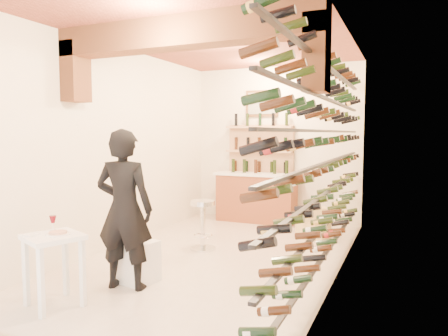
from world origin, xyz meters
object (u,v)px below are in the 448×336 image
Objects in this scene: back_counter at (256,196)px; crate_lower at (313,230)px; white_stool at (138,262)px; wine_rack at (323,155)px; tasting_table at (53,248)px; chrome_barstool at (203,221)px; person at (124,209)px.

back_counter reaches higher than crate_lower.
wine_rack is at bearing 33.32° from white_stool.
wine_rack is 6.13× the size of tasting_table.
tasting_table reaches higher than crate_lower.
tasting_table is at bearing -115.64° from crate_lower.
wine_rack reaches higher than chrome_barstool.
chrome_barstool is at bearing -135.99° from crate_lower.
chrome_barstool is at bearing 170.54° from wine_rack.
white_stool is 0.27× the size of person.
tasting_table is (-2.36, -2.26, -0.92)m from wine_rack.
back_counter is 4.19m from person.
crate_lower is at bearing -127.13° from person.
person is 3.68× the size of crate_lower.
wine_rack is 3.35× the size of back_counter.
back_counter is 2.33m from chrome_barstool.
tasting_table is 1.82× the size of crate_lower.
person reaches higher than white_stool.
tasting_table is at bearing -111.90° from white_stool.
back_counter is 1.83× the size of tasting_table.
white_stool is (0.38, 0.95, -0.38)m from tasting_table.
wine_rack reaches higher than back_counter.
wine_rack is 2.59m from person.
white_stool is 1.63m from chrome_barstool.
back_counter reaches higher than chrome_barstool.
chrome_barstool is (-0.07, -2.33, -0.08)m from back_counter.
back_counter is 3.34× the size of crate_lower.
tasting_table is at bearing -100.11° from chrome_barstool.
chrome_barstool is 1.52× the size of crate_lower.
tasting_table is 2.62m from chrome_barstool.
tasting_table is 0.50× the size of person.
back_counter is 2.19× the size of chrome_barstool.
person reaches higher than crate_lower.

